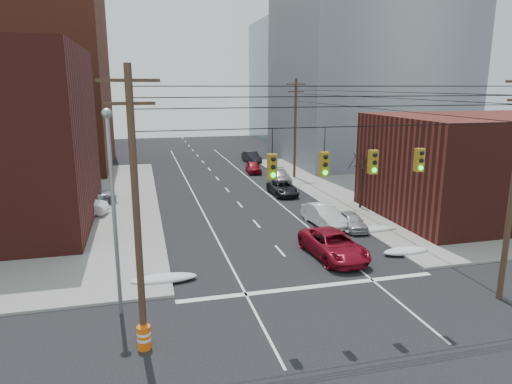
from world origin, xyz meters
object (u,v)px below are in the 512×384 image
parked_car_e (253,167)px  lot_car_d (19,207)px  red_pickup (334,245)px  parked_car_c (283,188)px  parked_car_b (324,215)px  lot_car_a (76,206)px  parked_car_f (252,157)px  lot_car_b (85,196)px  parked_car_d (281,176)px  parked_car_a (352,221)px  construction_barrel (144,337)px

parked_car_e → lot_car_d: (-22.58, -14.09, 0.22)m
red_pickup → parked_car_c: 16.55m
parked_car_b → lot_car_d: size_ratio=1.08×
parked_car_c → parked_car_e: 11.74m
parked_car_b → lot_car_a: lot_car_a is taller
parked_car_f → lot_car_b: (-19.50, -19.17, 0.15)m
parked_car_e → lot_car_b: 21.37m
parked_car_b → parked_car_d: (1.60, 15.97, -0.14)m
parked_car_d → lot_car_a: 21.82m
lot_car_d → lot_car_b: bearing=-80.3°
lot_car_d → parked_car_d: bearing=-88.9°
parked_car_a → lot_car_d: (-24.18, 9.24, 0.28)m
parked_car_e → parked_car_f: bearing=83.3°
parked_car_b → parked_car_d: bearing=80.1°
red_pickup → lot_car_d: lot_car_d is taller
parked_car_b → lot_car_b: 20.62m
red_pickup → lot_car_d: 24.97m
parked_car_a → lot_car_b: bearing=154.5°
parked_car_f → construction_barrel: parked_car_f is taller
parked_car_c → lot_car_d: lot_car_d is taller
red_pickup → lot_car_d: bearing=141.9°
parked_car_b → parked_car_e: parked_car_b is taller
parked_car_e → parked_car_b: bearing=-84.7°
parked_car_a → parked_car_b: size_ratio=0.77×
lot_car_b → construction_barrel: 24.35m
parked_car_d → lot_car_d: size_ratio=1.01×
parked_car_a → lot_car_a: 21.52m
parked_car_d → construction_barrel: (-14.90, -29.65, -0.14)m
parked_car_e → construction_barrel: parked_car_e is taller
red_pickup → parked_car_e: red_pickup is taller
red_pickup → parked_car_a: red_pickup is taller
parked_car_e → lot_car_d: bearing=-142.7°
parked_car_d → parked_car_b: bearing=-89.8°
lot_car_d → construction_barrel: (9.28, -21.50, -0.40)m
parked_car_f → lot_car_a: lot_car_a is taller
parked_car_d → construction_barrel: 33.19m
lot_car_d → construction_barrel: bearing=-174.2°
parked_car_e → parked_car_f: size_ratio=0.89×
parked_car_e → parked_car_c: bearing=-84.7°
parked_car_b → parked_car_c: bearing=85.8°
parked_car_b → lot_car_a: 19.50m
lot_car_a → lot_car_b: lot_car_a is taller
parked_car_a → parked_car_d: bearing=95.4°
parked_car_e → lot_car_d: 26.62m
parked_car_b → red_pickup: bearing=-111.6°
parked_car_b → parked_car_f: parked_car_b is taller
parked_car_b → parked_car_c: parked_car_b is taller
parked_car_a → construction_barrel: bearing=-135.2°
red_pickup → parked_car_c: bearing=79.4°
red_pickup → lot_car_a: size_ratio=1.18×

